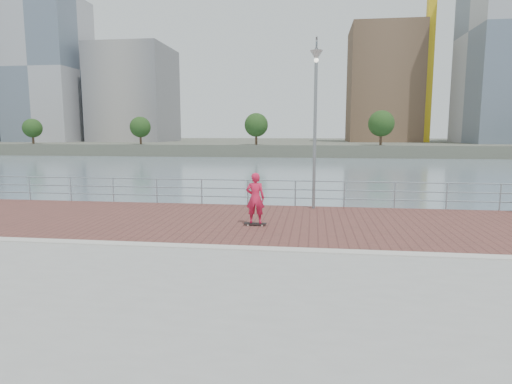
# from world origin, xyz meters

# --- Properties ---
(water) EXTENTS (400.00, 400.00, 0.00)m
(water) POSITION_xyz_m (0.00, 0.00, -2.00)
(water) COLOR slate
(water) RESTS_ON ground
(brick_lane) EXTENTS (40.00, 6.80, 0.02)m
(brick_lane) POSITION_xyz_m (0.00, 3.60, 0.01)
(brick_lane) COLOR brown
(brick_lane) RESTS_ON seawall
(curb) EXTENTS (40.00, 0.40, 0.06)m
(curb) POSITION_xyz_m (0.00, 0.00, 0.03)
(curb) COLOR #B7B5AD
(curb) RESTS_ON seawall
(far_shore) EXTENTS (320.00, 95.00, 2.50)m
(far_shore) POSITION_xyz_m (0.00, 122.50, -0.75)
(far_shore) COLOR #4C5142
(far_shore) RESTS_ON ground
(guardrail) EXTENTS (39.06, 0.06, 1.13)m
(guardrail) POSITION_xyz_m (0.00, 7.00, 0.69)
(guardrail) COLOR #8C9EA8
(guardrail) RESTS_ON brick_lane
(street_lamp) EXTENTS (0.47, 1.38, 6.49)m
(street_lamp) POSITION_xyz_m (1.80, 6.03, 4.61)
(street_lamp) COLOR gray
(street_lamp) RESTS_ON brick_lane
(skateboard) EXTENTS (0.76, 0.20, 0.09)m
(skateboard) POSITION_xyz_m (-0.15, 2.92, 0.09)
(skateboard) COLOR black
(skateboard) RESTS_ON brick_lane
(skateboarder) EXTENTS (0.63, 0.42, 1.72)m
(skateboarder) POSITION_xyz_m (-0.15, 2.92, 0.96)
(skateboarder) COLOR #D31C42
(skateboarder) RESTS_ON skateboard
(tower_crane) EXTENTS (47.00, 2.00, 50.70)m
(tower_crane) POSITION_xyz_m (27.36, 104.00, 33.50)
(tower_crane) COLOR gold
(tower_crane) RESTS_ON far_shore
(skyline) EXTENTS (233.00, 41.00, 59.70)m
(skyline) POSITION_xyz_m (32.63, 104.57, 23.28)
(skyline) COLOR #ADA38E
(skyline) RESTS_ON far_shore
(shoreline_trees) EXTENTS (144.34, 5.15, 6.87)m
(shoreline_trees) POSITION_xyz_m (9.04, 77.00, 4.39)
(shoreline_trees) COLOR #473323
(shoreline_trees) RESTS_ON far_shore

